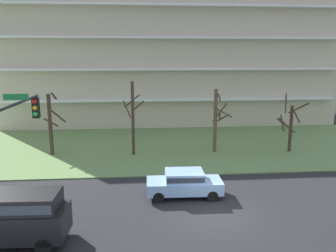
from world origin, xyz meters
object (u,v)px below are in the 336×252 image
at_px(tree_far_left, 51,123).
at_px(van_black_center_left, 6,214).
at_px(tree_left, 133,117).
at_px(tree_center, 217,119).
at_px(sedan_blue_near_left, 184,182).
at_px(tree_right, 290,124).
at_px(traffic_signal_mast, 8,159).

bearing_deg(tree_far_left, van_black_center_left, -84.35).
bearing_deg(tree_left, tree_center, 1.71).
height_order(tree_left, sedan_blue_near_left, tree_left).
height_order(tree_far_left, tree_center, tree_center).
distance_m(tree_right, sedan_blue_near_left, 13.56).
bearing_deg(tree_center, tree_far_left, 178.95).
relative_size(tree_left, tree_center, 1.13).
bearing_deg(sedan_blue_near_left, tree_center, -111.97).
height_order(tree_far_left, traffic_signal_mast, traffic_signal_mast).
bearing_deg(sedan_blue_near_left, van_black_center_left, 29.53).
xyz_separation_m(tree_far_left, tree_left, (6.71, -0.46, 0.49)).
bearing_deg(tree_center, van_black_center_left, -132.21).
height_order(tree_center, tree_right, tree_center).
bearing_deg(tree_center, tree_left, -178.29).
relative_size(tree_center, sedan_blue_near_left, 1.23).
relative_size(tree_left, sedan_blue_near_left, 1.39).
bearing_deg(tree_left, sedan_blue_near_left, -70.91).
bearing_deg(tree_left, van_black_center_left, -111.63).
bearing_deg(tree_center, sedan_blue_near_left, -113.39).
bearing_deg(tree_far_left, tree_center, -1.05).
relative_size(tree_far_left, traffic_signal_mast, 0.78).
xyz_separation_m(van_black_center_left, traffic_signal_mast, (1.34, -2.65, 3.29)).
height_order(tree_right, van_black_center_left, tree_right).
xyz_separation_m(sedan_blue_near_left, van_black_center_left, (-8.43, -4.50, 0.52)).
bearing_deg(tree_left, traffic_signal_mast, -103.94).
relative_size(tree_center, van_black_center_left, 1.04).
bearing_deg(tree_far_left, tree_left, -3.95).
distance_m(tree_left, traffic_signal_mast, 16.65).
bearing_deg(traffic_signal_mast, tree_left, 76.06).
xyz_separation_m(tree_left, tree_center, (7.05, 0.21, -0.33)).
xyz_separation_m(tree_far_left, tree_right, (20.05, -0.66, -0.30)).
bearing_deg(van_black_center_left, tree_left, 70.62).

